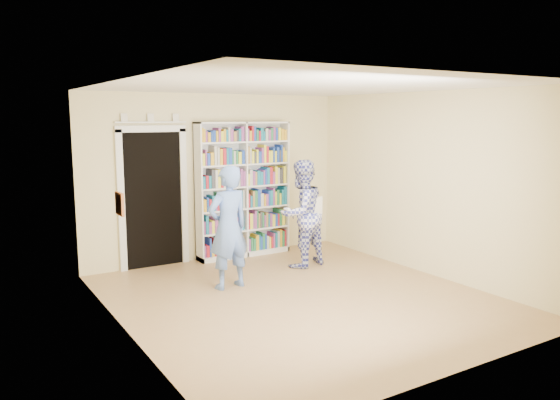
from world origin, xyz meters
name	(u,v)px	position (x,y,z in m)	size (l,w,h in m)	color
floor	(301,298)	(0.00, 0.00, 0.00)	(5.00, 5.00, 0.00)	#AA8052
ceiling	(302,86)	(0.00, 0.00, 2.70)	(5.00, 5.00, 0.00)	white
wall_back	(217,177)	(0.00, 2.50, 1.35)	(4.50, 4.50, 0.00)	beige
wall_left	(123,211)	(-2.25, 0.00, 1.35)	(5.00, 5.00, 0.00)	beige
wall_right	(428,184)	(2.25, 0.00, 1.35)	(5.00, 5.00, 0.00)	beige
bookshelf	(243,189)	(0.40, 2.34, 1.14)	(1.64, 0.31, 2.25)	white
doorway	(153,192)	(-1.10, 2.48, 1.18)	(1.10, 0.08, 2.43)	black
wall_art	(120,204)	(-2.23, 0.20, 1.40)	(0.03, 0.25, 0.25)	brown
man_blue	(228,227)	(-0.60, 0.88, 0.84)	(0.62, 0.40, 1.69)	#5F84D3
man_plaid	(301,214)	(0.86, 1.28, 0.84)	(0.82, 0.64, 1.68)	#33399D
paper_sheet	(318,206)	(1.02, 1.07, 0.97)	(0.20, 0.01, 0.29)	white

